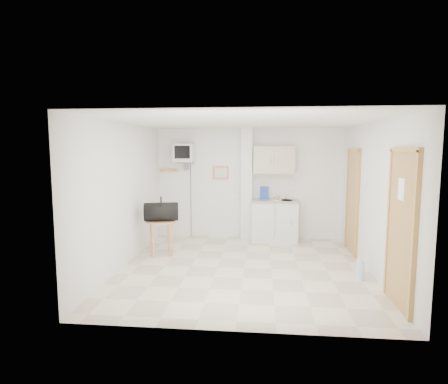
# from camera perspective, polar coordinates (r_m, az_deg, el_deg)

# --- Properties ---
(ground) EXTENTS (4.50, 4.50, 0.00)m
(ground) POSITION_cam_1_polar(r_m,az_deg,el_deg) (6.61, 3.11, -11.50)
(ground) COLOR beige
(ground) RESTS_ON ground
(room_envelope) EXTENTS (4.24, 4.54, 2.55)m
(room_envelope) POSITION_cam_1_polar(r_m,az_deg,el_deg) (6.38, 5.39, 1.95)
(room_envelope) COLOR white
(room_envelope) RESTS_ON ground
(kitchenette) EXTENTS (1.03, 0.58, 2.10)m
(kitchenette) POSITION_cam_1_polar(r_m,az_deg,el_deg) (8.38, 7.68, -1.96)
(kitchenette) COLOR silver
(kitchenette) RESTS_ON ground
(crt_television) EXTENTS (0.44, 0.45, 2.15)m
(crt_television) POSITION_cam_1_polar(r_m,az_deg,el_deg) (8.47, -6.08, 5.85)
(crt_television) COLOR slate
(crt_television) RESTS_ON ground
(round_table) EXTENTS (0.58, 0.58, 0.67)m
(round_table) POSITION_cam_1_polar(r_m,az_deg,el_deg) (7.37, -9.59, -5.05)
(round_table) COLOR tan
(round_table) RESTS_ON ground
(duffel_bag) EXTENTS (0.71, 0.50, 0.48)m
(duffel_bag) POSITION_cam_1_polar(r_m,az_deg,el_deg) (7.28, -9.54, -2.96)
(duffel_bag) COLOR black
(duffel_bag) RESTS_ON round_table
(water_bottle) EXTENTS (0.12, 0.12, 0.37)m
(water_bottle) POSITION_cam_1_polar(r_m,az_deg,el_deg) (6.36, 20.05, -11.07)
(water_bottle) COLOR #AED3E6
(water_bottle) RESTS_ON ground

